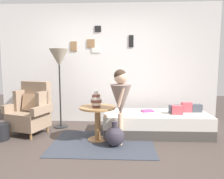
{
  "coord_description": "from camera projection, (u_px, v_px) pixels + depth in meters",
  "views": [
    {
      "loc": [
        0.33,
        -2.78,
        1.3
      ],
      "look_at": [
        0.15,
        0.95,
        0.85
      ],
      "focal_mm": 33.9,
      "sensor_mm": 36.0,
      "label": 1
    }
  ],
  "objects": [
    {
      "name": "gallery_wall",
      "position": [
        107.0,
        64.0,
        4.7
      ],
      "size": [
        4.8,
        0.12,
        2.6
      ],
      "color": "silver",
      "rests_on": "ground"
    },
    {
      "name": "pillow_back",
      "position": [
        177.0,
        110.0,
        3.8
      ],
      "size": [
        0.19,
        0.13,
        0.16
      ],
      "primitive_type": "cube",
      "rotation": [
        0.0,
        0.0,
        -0.03
      ],
      "color": "#D64C56",
      "rests_on": "daybed"
    },
    {
      "name": "book_on_daybed",
      "position": [
        147.0,
        111.0,
        4.02
      ],
      "size": [
        0.25,
        0.21,
        0.03
      ],
      "primitive_type": "cube",
      "rotation": [
        0.0,
        0.0,
        0.26
      ],
      "color": "#B73F81",
      "rests_on": "daybed"
    },
    {
      "name": "demijohn_near",
      "position": [
        115.0,
        136.0,
        3.35
      ],
      "size": [
        0.32,
        0.32,
        0.4
      ],
      "color": "#332D38",
      "rests_on": "ground"
    },
    {
      "name": "pillow_mid",
      "position": [
        186.0,
        107.0,
        3.98
      ],
      "size": [
        0.19,
        0.13,
        0.18
      ],
      "primitive_type": "cube",
      "rotation": [
        0.0,
        0.0,
        0.05
      ],
      "color": "#D64C56",
      "rests_on": "daybed"
    },
    {
      "name": "magazine_basket",
      "position": [
        1.0,
        132.0,
        3.63
      ],
      "size": [
        0.28,
        0.28,
        0.28
      ],
      "primitive_type": "cylinder",
      "color": "black",
      "rests_on": "ground"
    },
    {
      "name": "ground_plane",
      "position": [
        98.0,
        158.0,
        2.93
      ],
      "size": [
        12.0,
        12.0,
        0.0
      ],
      "primitive_type": "plane",
      "color": "#423833"
    },
    {
      "name": "pillow_extra",
      "position": [
        175.0,
        109.0,
        3.87
      ],
      "size": [
        0.23,
        0.15,
        0.15
      ],
      "primitive_type": "cube",
      "rotation": [
        0.0,
        0.0,
        0.15
      ],
      "color": "#474C56",
      "rests_on": "daybed"
    },
    {
      "name": "pillow_head",
      "position": [
        196.0,
        108.0,
        3.98
      ],
      "size": [
        0.2,
        0.14,
        0.15
      ],
      "primitive_type": "cube",
      "rotation": [
        0.0,
        0.0,
        0.08
      ],
      "color": "#474C56",
      "rests_on": "daybed"
    },
    {
      "name": "daybed",
      "position": [
        156.0,
        123.0,
        3.93
      ],
      "size": [
        1.9,
        0.81,
        0.4
      ],
      "color": "#4C4742",
      "rests_on": "ground"
    },
    {
      "name": "person_child",
      "position": [
        121.0,
        96.0,
        3.36
      ],
      "size": [
        0.34,
        0.34,
        1.22
      ],
      "color": "#D8AD8E",
      "rests_on": "ground"
    },
    {
      "name": "rug",
      "position": [
        103.0,
        143.0,
        3.49
      ],
      "size": [
        1.65,
        1.21,
        0.01
      ],
      "primitive_type": "cube",
      "color": "#333842",
      "rests_on": "ground"
    },
    {
      "name": "armchair",
      "position": [
        31.0,
        110.0,
        3.97
      ],
      "size": [
        0.87,
        0.76,
        0.97
      ],
      "color": "olive",
      "rests_on": "ground"
    },
    {
      "name": "side_table",
      "position": [
        98.0,
        116.0,
        3.59
      ],
      "size": [
        0.62,
        0.62,
        0.58
      ],
      "color": "#9E7042",
      "rests_on": "ground"
    },
    {
      "name": "floor_lamp",
      "position": [
        59.0,
        60.0,
        4.23
      ],
      "size": [
        0.39,
        0.39,
        1.6
      ],
      "color": "black",
      "rests_on": "ground"
    },
    {
      "name": "vase_striped",
      "position": [
        96.0,
        101.0,
        3.5
      ],
      "size": [
        0.19,
        0.19,
        0.28
      ],
      "color": "brown",
      "rests_on": "side_table"
    }
  ]
}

